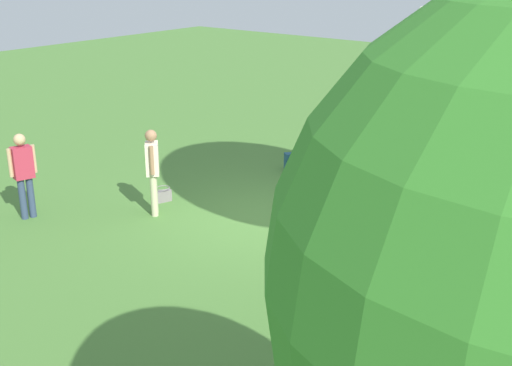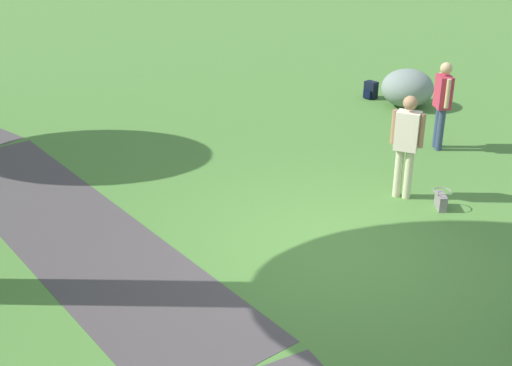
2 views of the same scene
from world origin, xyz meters
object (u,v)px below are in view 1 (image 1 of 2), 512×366
object	(u,v)px
lamp_post	(419,57)
handbag_on_grass	(163,195)
woman_with_handbag	(153,166)
spare_backpack_on_lawn	(291,162)
man_near_boulder	(23,170)

from	to	relation	value
lamp_post	handbag_on_grass	bearing A→B (deg)	-12.42
woman_with_handbag	lamp_post	bearing A→B (deg)	170.69
lamp_post	spare_backpack_on_lawn	size ratio (longest dim) A/B	8.72
handbag_on_grass	spare_backpack_on_lawn	bearing A→B (deg)	165.67
man_near_boulder	handbag_on_grass	world-z (taller)	man_near_boulder
man_near_boulder	handbag_on_grass	xyz separation A→B (m)	(-2.20, 1.43, -0.83)
lamp_post	man_near_boulder	bearing A→B (deg)	-17.40
woman_with_handbag	man_near_boulder	bearing A→B (deg)	-47.65
lamp_post	spare_backpack_on_lawn	xyz separation A→B (m)	(4.64, -0.91, -1.96)
handbag_on_grass	lamp_post	bearing A→B (deg)	167.58
handbag_on_grass	spare_backpack_on_lawn	size ratio (longest dim) A/B	0.87
lamp_post	woman_with_handbag	distance (m)	8.71
man_near_boulder	handbag_on_grass	size ratio (longest dim) A/B	4.79
man_near_boulder	spare_backpack_on_lawn	world-z (taller)	man_near_boulder
lamp_post	man_near_boulder	size ratio (longest dim) A/B	2.09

